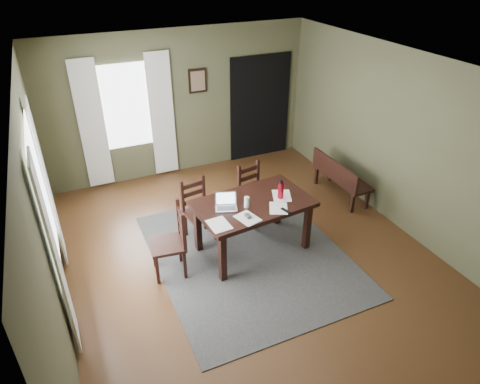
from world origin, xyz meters
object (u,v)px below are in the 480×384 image
chair_end (172,242)px  water_bottle (281,190)px  dining_table (253,208)px  laptop (226,204)px  bench (339,175)px  chair_back_right (254,194)px  chair_back_left (198,211)px

chair_end → water_bottle: 1.67m
water_bottle → chair_end: bearing=178.4°
dining_table → laptop: 0.43m
dining_table → water_bottle: 0.46m
bench → laptop: 2.58m
dining_table → chair_back_right: 0.82m
chair_end → chair_back_right: size_ratio=1.06×
dining_table → chair_end: chair_end is taller
chair_back_left → laptop: 0.74m
dining_table → chair_back_right: bearing=57.5°
dining_table → chair_back_right: (0.35, 0.70, -0.24)m
water_bottle → chair_back_right: bearing=93.6°
laptop → water_bottle: size_ratio=1.26×
dining_table → chair_end: (-1.21, -0.02, -0.21)m
chair_back_right → laptop: laptop is taller
laptop → chair_back_right: bearing=61.0°
dining_table → bench: size_ratio=1.34×
chair_back_right → water_bottle: size_ratio=3.43×
chair_end → laptop: 0.89m
laptop → water_bottle: bearing=12.2°
chair_end → laptop: (0.81, 0.05, 0.36)m
chair_back_right → bench: bearing=-10.0°
bench → chair_back_left: bearing=92.7°
bench → water_bottle: 1.91m
chair_end → chair_back_left: bearing=144.2°
water_bottle → laptop: bearing=172.9°
chair_back_left → water_bottle: 1.31m
dining_table → water_bottle: (0.40, -0.06, 0.23)m
dining_table → bench: bearing=14.2°
chair_back_right → laptop: bearing=-150.1°
chair_back_left → chair_back_right: 0.97m
dining_table → laptop: bearing=168.6°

